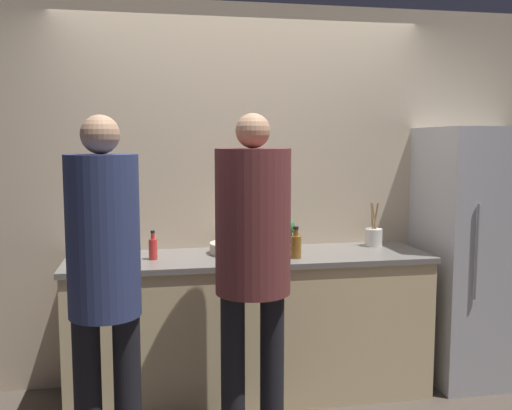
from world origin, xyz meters
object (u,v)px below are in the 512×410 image
Objects in this scene: fruit_bowl at (238,248)px; cup_white at (95,255)px; utensil_crock at (374,237)px; refrigerator at (478,254)px; person_center at (253,247)px; bottle_amber at (296,246)px; potted_plant at (285,232)px; person_left at (104,273)px; bottle_red at (153,248)px.

fruit_bowl is 4.18× the size of cup_white.
cup_white is at bearing -174.58° from utensil_crock.
refrigerator is 5.74× the size of utensil_crock.
person_center is 5.90× the size of utensil_crock.
person_center is 1.09m from cup_white.
bottle_amber is at bearing -33.23° from fruit_bowl.
potted_plant is (-0.66, -0.06, 0.06)m from utensil_crock.
person_left is 1.48m from potted_plant.
person_center is at bearing -36.95° from cup_white.
cup_white is at bearing 97.89° from person_left.
person_center reaches higher than person_left.
person_center reaches higher than potted_plant.
bottle_amber is 1.24m from cup_white.
utensil_crock is at bearing 30.98° from person_left.
potted_plant is (-0.01, 0.24, 0.05)m from bottle_amber.
bottle_red is 0.79× the size of potted_plant.
person_left is 2.05m from utensil_crock.
person_left reaches higher than fruit_bowl.
person_center is 1.32m from utensil_crock.
refrigerator is 1.87m from person_center.
person_left is 7.72× the size of potted_plant.
bottle_amber is (-0.64, -0.30, 0.01)m from utensil_crock.
utensil_crock is at bearing 5.42° from cup_white.
potted_plant reaches higher than bottle_amber.
fruit_bowl is (0.04, 0.75, -0.14)m from person_center.
cup_white is (-0.90, -0.10, 0.00)m from fruit_bowl.
fruit_bowl is 1.22× the size of utensil_crock.
fruit_bowl is at bearing 9.94° from bottle_red.
bottle_amber is 0.87× the size of potted_plant.
potted_plant is at bearing 42.06° from person_left.
bottle_amber is 2.24× the size of cup_white.
refrigerator reaches higher than potted_plant.
utensil_crock is at bearing 5.29° from potted_plant.
person_center is 0.76m from fruit_bowl.
person_left is 9.79× the size of bottle_red.
person_center is 0.85m from potted_plant.
utensil_crock reaches higher than bottle_red.
utensil_crock is 1.54m from bottle_red.
bottle_red is (-1.53, -0.18, 0.00)m from utensil_crock.
refrigerator is 0.99× the size of person_left.
person_center is 0.84m from bottle_red.
bottle_amber is (0.33, -0.22, 0.04)m from fruit_bowl.
cup_white is (-1.88, -0.18, -0.03)m from utensil_crock.
fruit_bowl is at bearing 86.97° from person_center.
person_left reaches higher than potted_plant.
bottle_red is at bearing -173.42° from utensil_crock.
fruit_bowl is at bearing -176.66° from potted_plant.
person_left is at bearing -145.76° from bottle_amber.
potted_plant reaches higher than cup_white.
person_left reaches higher than cup_white.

